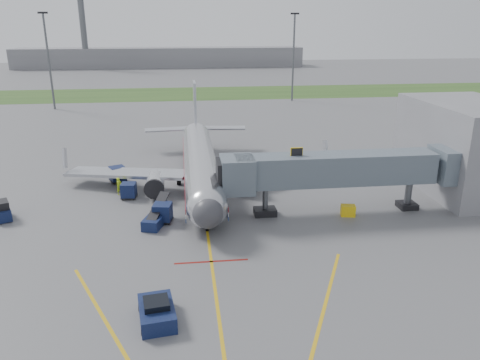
{
  "coord_description": "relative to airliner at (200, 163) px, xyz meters",
  "views": [
    {
      "loc": [
        -1.84,
        -37.76,
        18.45
      ],
      "look_at": [
        3.68,
        6.79,
        3.2
      ],
      "focal_mm": 35.0,
      "sensor_mm": 36.0,
      "label": 1
    }
  ],
  "objects": [
    {
      "name": "grass_strip",
      "position": [
        -0.0,
        74.75,
        -2.64
      ],
      "size": [
        300.0,
        25.0,
        0.01
      ],
      "primitive_type": "cube",
      "color": "#2D4C1E",
      "rests_on": "ground"
    },
    {
      "name": "ground",
      "position": [
        -0.0,
        -15.25,
        -2.65
      ],
      "size": [
        400.0,
        400.0,
        0.0
      ],
      "primitive_type": "plane",
      "color": "#565659",
      "rests_on": "ground"
    },
    {
      "name": "baggage_tug",
      "position": [
        -19.78,
        -8.11,
        -1.81
      ],
      "size": [
        2.4,
        3.03,
        1.88
      ],
      "color": "#0D133B",
      "rests_on": "ground"
    },
    {
      "name": "pushback_tug",
      "position": [
        -4.0,
        -26.69,
        -2.02
      ],
      "size": [
        2.69,
        3.88,
        1.5
      ],
      "color": "#0D133B",
      "rests_on": "ground"
    },
    {
      "name": "apron_markings",
      "position": [
        -0.0,
        -22.65,
        -2.64
      ],
      "size": [
        21.52,
        50.0,
        0.01
      ],
      "color": "gold",
      "rests_on": "ground"
    },
    {
      "name": "ground_power_cart",
      "position": [
        14.18,
        -11.48,
        -2.1
      ],
      "size": [
        1.55,
        1.18,
        1.12
      ],
      "color": "#E3BA0D",
      "rests_on": "ground"
    },
    {
      "name": "ramp_worker",
      "position": [
        -9.22,
        -2.45,
        -1.65
      ],
      "size": [
        0.82,
        0.86,
        1.98
      ],
      "primitive_type": "imported",
      "rotation": [
        0.0,
        0.0,
        0.91
      ],
      "color": "#BAE11A",
      "rests_on": "ground"
    },
    {
      "name": "light_mast_left",
      "position": [
        -30.0,
        54.75,
        8.13
      ],
      "size": [
        2.0,
        0.44,
        20.4
      ],
      "color": "#595B60",
      "rests_on": "ground"
    },
    {
      "name": "light_mast_right",
      "position": [
        25.0,
        59.75,
        8.13
      ],
      "size": [
        2.0,
        0.44,
        20.4
      ],
      "color": "#595B60",
      "rests_on": "ground"
    },
    {
      "name": "terminal",
      "position": [
        30.0,
        -5.25,
        2.35
      ],
      "size": [
        10.0,
        16.0,
        10.0
      ],
      "primitive_type": "cube",
      "color": "slate",
      "rests_on": "ground"
    },
    {
      "name": "baggage_cart_a",
      "position": [
        -8.04,
        -3.75,
        -1.77
      ],
      "size": [
        1.74,
        1.74,
        1.71
      ],
      "color": "#0D133B",
      "rests_on": "ground"
    },
    {
      "name": "baggage_cart_c",
      "position": [
        -9.93,
        2.05,
        -1.68
      ],
      "size": [
        2.32,
        2.32,
        1.9
      ],
      "color": "#0D133B",
      "rests_on": "ground"
    },
    {
      "name": "control_tower",
      "position": [
        -40.0,
        149.75,
        14.68
      ],
      "size": [
        4.0,
        4.0,
        30.0
      ],
      "color": "#595B60",
      "rests_on": "ground"
    },
    {
      "name": "airliner",
      "position": [
        0.0,
        0.0,
        0.0
      ],
      "size": [
        32.1,
        35.67,
        10.25
      ],
      "color": "silver",
      "rests_on": "ground"
    },
    {
      "name": "jet_bridge",
      "position": [
        12.86,
        -10.25,
        1.82
      ],
      "size": [
        25.3,
        4.0,
        6.9
      ],
      "color": "slate",
      "rests_on": "ground"
    },
    {
      "name": "baggage_cart_b",
      "position": [
        -4.13,
        -10.76,
        -1.69
      ],
      "size": [
        2.02,
        2.02,
        1.87
      ],
      "color": "#0D133B",
      "rests_on": "ground"
    },
    {
      "name": "distant_terminal",
      "position": [
        -10.0,
        154.75,
        1.35
      ],
      "size": [
        120.0,
        14.0,
        8.0
      ],
      "primitive_type": "cube",
      "color": "slate",
      "rests_on": "ground"
    },
    {
      "name": "belt_loader",
      "position": [
        -4.72,
        -11.16,
        -2.06
      ],
      "size": [
        2.71,
        4.96,
        2.34
      ],
      "color": "#0D133B",
      "rests_on": "ground"
    }
  ]
}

